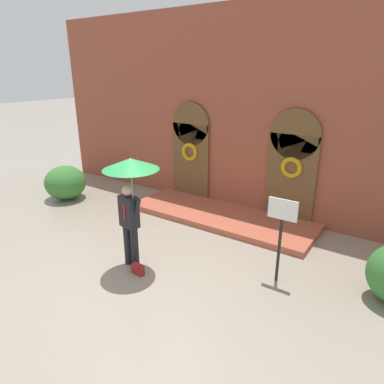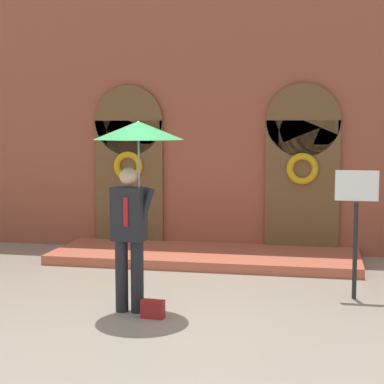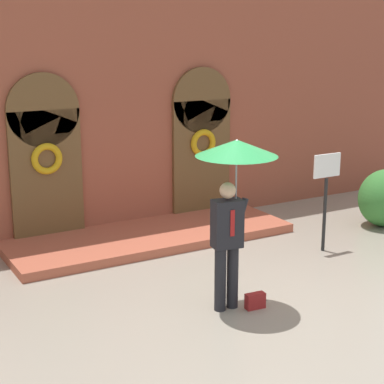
{
  "view_description": "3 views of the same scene",
  "coord_description": "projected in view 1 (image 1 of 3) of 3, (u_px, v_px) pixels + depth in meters",
  "views": [
    {
      "loc": [
        4.26,
        -4.68,
        3.94
      ],
      "look_at": [
        -0.11,
        1.77,
        1.15
      ],
      "focal_mm": 32.0,
      "sensor_mm": 36.0,
      "label": 1
    },
    {
      "loc": [
        1.92,
        -7.59,
        2.31
      ],
      "look_at": [
        0.1,
        1.46,
        1.35
      ],
      "focal_mm": 60.0,
      "sensor_mm": 36.0,
      "label": 2
    },
    {
      "loc": [
        -4.88,
        -7.02,
        3.77
      ],
      "look_at": [
        -0.03,
        1.45,
        1.28
      ],
      "focal_mm": 60.0,
      "sensor_mm": 36.0,
      "label": 3
    }
  ],
  "objects": [
    {
      "name": "shrub_left",
      "position": [
        65.0,
        183.0,
        10.94
      ],
      "size": [
        1.28,
        1.27,
        1.08
      ],
      "primitive_type": "ellipsoid",
      "color": "#387A33",
      "rests_on": "ground"
    },
    {
      "name": "handbag",
      "position": [
        138.0,
        269.0,
        6.96
      ],
      "size": [
        0.29,
        0.14,
        0.22
      ],
      "primitive_type": "cube",
      "rotation": [
        0.0,
        0.0,
        -0.08
      ],
      "color": "maroon",
      "rests_on": "ground"
    },
    {
      "name": "building_facade",
      "position": [
        243.0,
        118.0,
        9.56
      ],
      "size": [
        14.0,
        2.3,
        5.6
      ],
      "color": "brown",
      "rests_on": "ground"
    },
    {
      "name": "sign_post",
      "position": [
        281.0,
        227.0,
        6.41
      ],
      "size": [
        0.56,
        0.06,
        1.72
      ],
      "color": "black",
      "rests_on": "ground"
    },
    {
      "name": "ground_plane",
      "position": [
        149.0,
        267.0,
        7.23
      ],
      "size": [
        80.0,
        80.0,
        0.0
      ],
      "primitive_type": "plane",
      "color": "gray"
    },
    {
      "name": "person_with_umbrella",
      "position": [
        130.0,
        180.0,
        6.65
      ],
      "size": [
        1.1,
        1.1,
        2.36
      ],
      "color": "black",
      "rests_on": "ground"
    }
  ]
}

